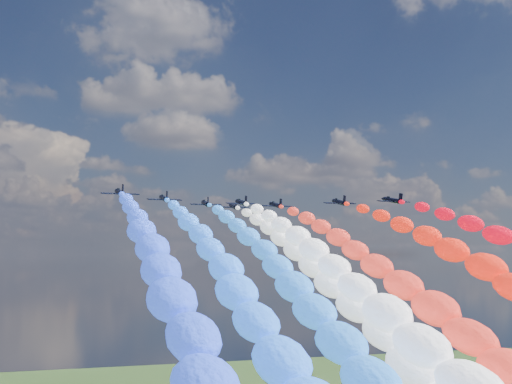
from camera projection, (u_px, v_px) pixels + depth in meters
name	position (u px, v px, depth m)	size (l,w,h in m)	color
jet_0	(120.00, 192.00, 140.32)	(7.93, 10.63, 2.34)	black
trail_0	(166.00, 311.00, 78.86)	(7.07, 123.25, 45.49)	blue
jet_1	(164.00, 198.00, 155.18)	(7.93, 10.63, 2.34)	black
trail_1	(231.00, 302.00, 93.73)	(7.07, 123.25, 45.49)	#2569F8
jet_2	(206.00, 203.00, 170.29)	(7.93, 10.63, 2.34)	black
trail_2	(287.00, 296.00, 108.84)	(7.07, 123.25, 45.49)	blue
jet_3	(242.00, 202.00, 167.38)	(7.93, 10.63, 2.34)	black
trail_3	(346.00, 297.00, 105.93)	(7.07, 123.25, 45.49)	white
jet_4	(233.00, 206.00, 180.52)	(7.93, 10.63, 2.34)	black
trail_4	(322.00, 292.00, 119.06)	(7.07, 123.25, 45.49)	silver
jet_5	(276.00, 205.00, 175.81)	(7.93, 10.63, 2.34)	black
trail_5	(391.00, 294.00, 114.35)	(7.07, 123.25, 45.49)	red
jet_6	(339.00, 202.00, 166.24)	(7.93, 10.63, 2.34)	black
trail_6	(502.00, 297.00, 104.78)	(7.07, 123.25, 45.49)	red
jet_7	(392.00, 200.00, 160.66)	(7.93, 10.63, 2.34)	black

